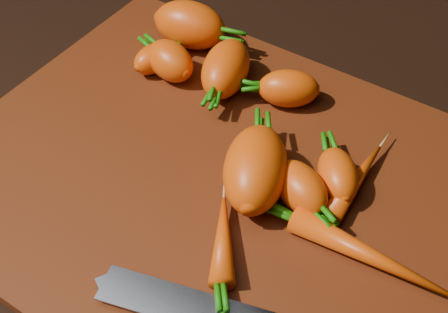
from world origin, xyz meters
The scene contains 14 objects.
ground centered at (0.00, 0.00, -0.01)m, with size 2.00×2.00×0.01m, color black.
cutting_board centered at (0.00, 0.00, 0.01)m, with size 0.50×0.40×0.01m, color #571F08.
carrot_0 centered at (-0.14, 0.15, 0.04)m, with size 0.08×0.05×0.05m, color #EF4D07.
carrot_1 centered at (-0.12, 0.09, 0.03)m, with size 0.06×0.04×0.04m, color #EF4D07.
carrot_2 centered at (-0.06, 0.11, 0.04)m, with size 0.08×0.05×0.05m, color #EF4D07.
carrot_3 centered at (0.04, 0.00, 0.04)m, with size 0.10×0.06×0.06m, color #EF4D07.
carrot_4 centered at (0.00, 0.12, 0.03)m, with size 0.06×0.04×0.04m, color #EF4D07.
carrot_5 centered at (-0.15, 0.17, 0.03)m, with size 0.05×0.03×0.03m, color #EF4D07.
carrot_6 centered at (0.10, 0.05, 0.03)m, with size 0.06×0.04×0.04m, color #EF4D07.
carrot_7 centered at (0.11, 0.06, 0.02)m, with size 0.10×0.02×0.02m, color #EF4D07.
carrot_8 centered at (0.15, -0.01, 0.02)m, with size 0.14×0.02×0.02m, color #EF4D07.
carrot_9 centered at (0.05, -0.06, 0.02)m, with size 0.09×0.02×0.02m, color #EF4D07.
carrot_10 centered at (-0.14, 0.09, 0.03)m, with size 0.05×0.03×0.03m, color #EF4D07.
carrot_11 centered at (0.08, 0.01, 0.03)m, with size 0.06×0.04×0.04m, color #EF4D07.
Camera 1 is at (0.21, -0.31, 0.45)m, focal length 50.00 mm.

